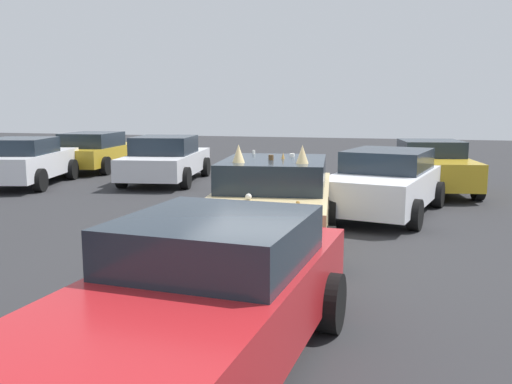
% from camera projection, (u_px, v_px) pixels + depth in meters
% --- Properties ---
extents(ground_plane, '(60.00, 60.00, 0.00)m').
position_uv_depth(ground_plane, '(273.00, 245.00, 9.38)').
color(ground_plane, '#2D2D30').
extents(art_car_decorated, '(4.58, 2.47, 1.74)m').
position_uv_depth(art_car_decorated, '(273.00, 201.00, 9.29)').
color(art_car_decorated, '#D8BC7F').
rests_on(art_car_decorated, ground).
extents(parked_sedan_row_back_far, '(4.72, 2.55, 1.40)m').
position_uv_depth(parked_sedan_row_back_far, '(166.00, 159.00, 16.85)').
color(parked_sedan_row_back_far, silver).
rests_on(parked_sedan_row_back_far, ground).
extents(parked_sedan_far_left, '(4.41, 2.25, 1.36)m').
position_uv_depth(parked_sedan_far_left, '(202.00, 299.00, 4.83)').
color(parked_sedan_far_left, red).
rests_on(parked_sedan_far_left, ground).
extents(parked_sedan_far_right, '(4.51, 2.66, 1.39)m').
position_uv_depth(parked_sedan_far_right, '(386.00, 182.00, 11.94)').
color(parked_sedan_far_right, white).
rests_on(parked_sedan_far_right, ground).
extents(parked_sedan_behind_right, '(4.32, 2.72, 1.40)m').
position_uv_depth(parked_sedan_behind_right, '(24.00, 161.00, 16.08)').
color(parked_sedan_behind_right, white).
rests_on(parked_sedan_behind_right, ground).
extents(parked_sedan_behind_left, '(4.13, 2.44, 1.38)m').
position_uv_depth(parked_sedan_behind_left, '(431.00, 166.00, 14.93)').
color(parked_sedan_behind_left, gold).
rests_on(parked_sedan_behind_left, ground).
extents(parked_sedan_near_right, '(4.44, 2.34, 1.36)m').
position_uv_depth(parked_sedan_near_right, '(96.00, 151.00, 19.79)').
color(parked_sedan_near_right, gold).
rests_on(parked_sedan_near_right, ground).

